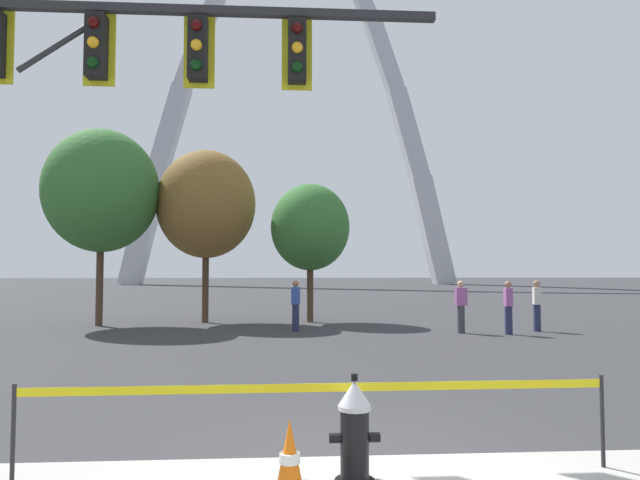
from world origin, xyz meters
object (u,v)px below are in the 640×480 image
(fire_hydrant, at_px, (354,432))
(monument_arch, at_px, (291,120))
(pedestrian_near_trees, at_px, (296,305))
(pedestrian_standing_center, at_px, (537,305))
(traffic_signal_gantry, at_px, (64,91))
(pedestrian_walking_left, at_px, (461,306))
(pedestrian_walking_right, at_px, (508,307))
(traffic_cone_by_hydrant, at_px, (290,465))

(fire_hydrant, height_order, monument_arch, monument_arch)
(pedestrian_near_trees, bearing_deg, monument_arch, 89.64)
(fire_hydrant, xyz_separation_m, pedestrian_near_trees, (-0.29, 12.44, 0.35))
(monument_arch, distance_m, pedestrian_standing_center, 58.86)
(fire_hydrant, relative_size, traffic_signal_gantry, 0.13)
(monument_arch, bearing_deg, traffic_signal_gantry, -93.35)
(fire_hydrant, height_order, pedestrian_walking_left, pedestrian_walking_left)
(pedestrian_walking_right, relative_size, pedestrian_near_trees, 1.00)
(traffic_signal_gantry, relative_size, pedestrian_walking_left, 4.92)
(pedestrian_walking_left, bearing_deg, pedestrian_near_trees, 170.70)
(pedestrian_walking_left, bearing_deg, fire_hydrant, -112.15)
(monument_arch, height_order, pedestrian_near_trees, monument_arch)
(pedestrian_walking_left, relative_size, pedestrian_standing_center, 1.00)
(pedestrian_walking_right, bearing_deg, pedestrian_near_trees, 168.59)
(pedestrian_standing_center, relative_size, pedestrian_walking_right, 1.00)
(traffic_signal_gantry, bearing_deg, pedestrian_walking_right, 41.07)
(traffic_cone_by_hydrant, relative_size, pedestrian_near_trees, 0.46)
(pedestrian_walking_left, bearing_deg, pedestrian_walking_right, -19.24)
(traffic_signal_gantry, bearing_deg, monument_arch, 86.65)
(traffic_cone_by_hydrant, relative_size, pedestrian_standing_center, 0.46)
(fire_hydrant, height_order, pedestrian_standing_center, pedestrian_standing_center)
(pedestrian_standing_center, xyz_separation_m, pedestrian_walking_right, (-1.23, -0.76, 0.00))
(monument_arch, bearing_deg, traffic_cone_by_hydrant, -90.55)
(monument_arch, height_order, pedestrian_standing_center, monument_arch)
(traffic_cone_by_hydrant, height_order, pedestrian_walking_left, pedestrian_walking_left)
(fire_hydrant, bearing_deg, pedestrian_standing_center, 58.70)
(pedestrian_walking_right, bearing_deg, fire_hydrant, -118.35)
(traffic_signal_gantry, xyz_separation_m, pedestrian_walking_left, (8.42, 8.92, -3.59))
(traffic_signal_gantry, distance_m, pedestrian_near_trees, 10.92)
(monument_arch, bearing_deg, pedestrian_walking_right, -83.85)
(pedestrian_standing_center, bearing_deg, pedestrian_near_trees, 176.09)
(traffic_signal_gantry, xyz_separation_m, pedestrian_walking_right, (9.71, 8.47, -3.59))
(pedestrian_walking_left, distance_m, pedestrian_walking_right, 1.37)
(monument_arch, distance_m, pedestrian_walking_right, 59.43)
(traffic_signal_gantry, relative_size, pedestrian_walking_right, 4.92)
(monument_arch, relative_size, pedestrian_walking_left, 31.15)
(pedestrian_near_trees, bearing_deg, pedestrian_walking_right, -11.41)
(monument_arch, xyz_separation_m, pedestrian_standing_center, (7.20, -54.68, -20.56))
(fire_hydrant, bearing_deg, monument_arch, 89.95)
(fire_hydrant, distance_m, pedestrian_walking_left, 12.55)
(traffic_cone_by_hydrant, distance_m, pedestrian_standing_center, 14.69)
(pedestrian_near_trees, bearing_deg, traffic_cone_by_hydrant, -91.34)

